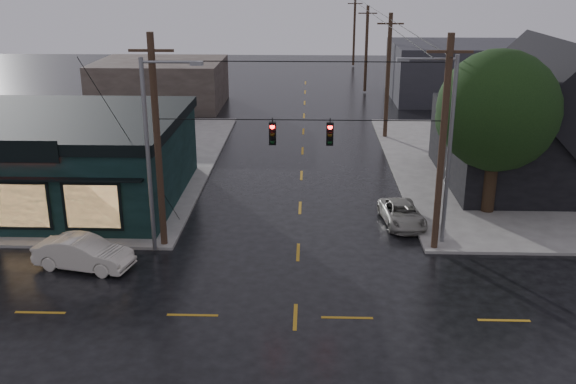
{
  "coord_description": "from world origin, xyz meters",
  "views": [
    {
      "loc": [
        0.44,
        -21.81,
        12.72
      ],
      "look_at": [
        -0.48,
        5.99,
        3.03
      ],
      "focal_mm": 40.0,
      "sensor_mm": 36.0,
      "label": 1
    }
  ],
  "objects_px": {
    "utility_pole_ne": "(434,250)",
    "suv_silver": "(402,214)",
    "sedan_cream": "(84,253)",
    "corner_tree": "(498,111)",
    "utility_pole_nw": "(165,246)"
  },
  "relations": [
    {
      "from": "utility_pole_ne",
      "to": "corner_tree",
      "type": "bearing_deg",
      "value": 52.82
    },
    {
      "from": "utility_pole_ne",
      "to": "suv_silver",
      "type": "relative_size",
      "value": 2.46
    },
    {
      "from": "corner_tree",
      "to": "utility_pole_nw",
      "type": "bearing_deg",
      "value": -163.38
    },
    {
      "from": "corner_tree",
      "to": "suv_silver",
      "type": "distance_m",
      "value": 7.33
    },
    {
      "from": "utility_pole_ne",
      "to": "suv_silver",
      "type": "bearing_deg",
      "value": 108.99
    },
    {
      "from": "corner_tree",
      "to": "suv_silver",
      "type": "xyz_separation_m",
      "value": [
        -4.92,
        -1.77,
        -5.14
      ]
    },
    {
      "from": "utility_pole_nw",
      "to": "suv_silver",
      "type": "bearing_deg",
      "value": 15.27
    },
    {
      "from": "corner_tree",
      "to": "sedan_cream",
      "type": "xyz_separation_m",
      "value": [
        -19.86,
        -7.53,
        -4.99
      ]
    },
    {
      "from": "utility_pole_nw",
      "to": "suv_silver",
      "type": "xyz_separation_m",
      "value": [
        11.88,
        3.24,
        0.57
      ]
    },
    {
      "from": "utility_pole_nw",
      "to": "utility_pole_ne",
      "type": "bearing_deg",
      "value": 0.0
    },
    {
      "from": "utility_pole_ne",
      "to": "sedan_cream",
      "type": "xyz_separation_m",
      "value": [
        -16.06,
        -2.51,
        0.73
      ]
    },
    {
      "from": "corner_tree",
      "to": "sedan_cream",
      "type": "bearing_deg",
      "value": -159.25
    },
    {
      "from": "corner_tree",
      "to": "utility_pole_ne",
      "type": "xyz_separation_m",
      "value": [
        -3.8,
        -5.01,
        -5.72
      ]
    },
    {
      "from": "utility_pole_ne",
      "to": "utility_pole_nw",
      "type": "bearing_deg",
      "value": 180.0
    },
    {
      "from": "corner_tree",
      "to": "sedan_cream",
      "type": "height_order",
      "value": "corner_tree"
    }
  ]
}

